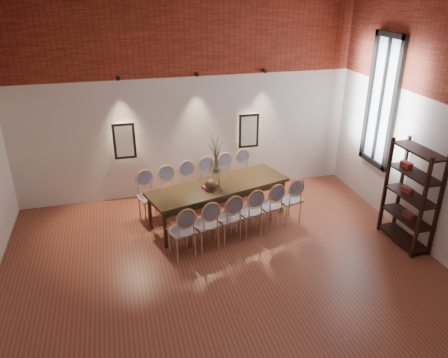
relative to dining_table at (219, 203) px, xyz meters
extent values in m
cube|color=brown|center=(-0.31, -2.09, -0.39)|extent=(7.00, 7.00, 0.02)
cube|color=silver|center=(-0.31, -2.09, 3.63)|extent=(7.00, 7.00, 0.02)
cube|color=silver|center=(-0.31, 1.46, 1.62)|extent=(7.00, 0.10, 4.00)
cube|color=maroon|center=(-0.31, 1.39, 2.88)|extent=(7.00, 0.02, 1.50)
cube|color=maroon|center=(-0.31, -5.57, 2.88)|extent=(7.00, 0.02, 1.50)
cube|color=#FFEAC6|center=(-1.61, 1.36, 0.93)|extent=(0.36, 0.06, 0.66)
cube|color=#FFEAC6|center=(0.99, 1.36, 0.93)|extent=(0.36, 0.06, 0.66)
cylinder|color=black|center=(-1.61, 1.33, 2.17)|extent=(0.08, 0.10, 0.08)
cylinder|color=black|center=(-0.11, 1.33, 2.17)|extent=(0.08, 0.10, 0.08)
cylinder|color=black|center=(1.29, 1.33, 2.17)|extent=(0.08, 0.10, 0.08)
cube|color=silver|center=(3.15, -0.09, 1.77)|extent=(0.02, 0.78, 2.38)
cube|color=black|center=(3.13, -0.09, 1.77)|extent=(0.08, 0.90, 2.50)
cube|color=black|center=(3.13, -0.09, 1.77)|extent=(0.06, 0.06, 2.40)
cube|color=#382813|center=(0.00, 0.00, 0.00)|extent=(2.80, 1.56, 0.75)
cylinder|color=silver|center=(-0.05, -0.01, 0.53)|extent=(0.14, 0.14, 0.30)
ellipsoid|color=brown|center=(-0.16, -0.10, 0.46)|extent=(0.24, 0.24, 0.18)
cube|color=#97246B|center=(-0.18, -0.06, 0.39)|extent=(0.30, 0.24, 0.03)
camera|label=1|loc=(-1.74, -7.14, 3.85)|focal=35.00mm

